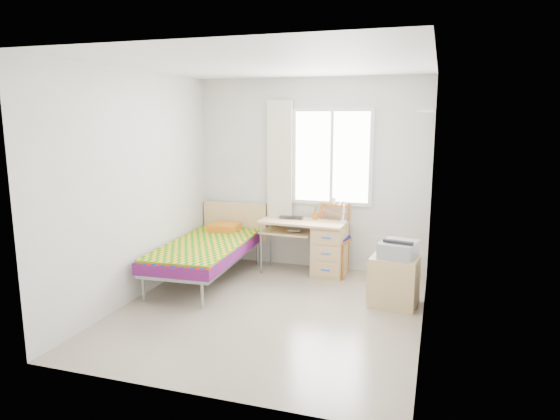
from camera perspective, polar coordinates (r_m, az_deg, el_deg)
The scene contains 17 objects.
floor at distance 5.55m, azimuth -1.22°, elevation -11.44°, with size 3.50×3.50×0.00m, color #BCAD93.
ceiling at distance 5.17m, azimuth -1.33°, elevation 16.34°, with size 3.50×3.50×0.00m, color white.
wall_back at distance 6.87m, azimuth 3.50°, elevation 4.06°, with size 3.20×3.20×0.00m, color silver.
wall_left at distance 5.92m, azimuth -16.11°, elevation 2.59°, with size 3.50×3.50×0.00m, color silver.
wall_right at distance 4.93m, azimuth 16.62°, elevation 1.00°, with size 3.50×3.50×0.00m, color silver.
window at distance 6.75m, azimuth 5.95°, elevation 6.05°, with size 1.10×0.04×1.30m.
curtain at distance 6.90m, azimuth -0.03°, elevation 5.37°, with size 0.35×0.05×1.70m, color #EDE9C4.
floating_shelf at distance 6.26m, azimuth 16.33°, elevation 10.81°, with size 0.20×0.32×0.03m, color white.
bed at distance 6.52m, azimuth -8.16°, elevation -4.30°, with size 1.01×2.02×0.86m.
desk at distance 6.67m, azimuth 5.14°, elevation -4.13°, with size 1.17×0.59×0.71m.
chair at distance 6.67m, azimuth 6.09°, elevation -2.82°, with size 0.48×0.48×0.96m.
cabinet at distance 5.78m, azimuth 12.92°, elevation -7.87°, with size 0.57×0.51×0.56m.
printer at distance 5.66m, azimuth 13.41°, elevation -4.34°, with size 0.45×0.49×0.18m.
laptop at distance 6.76m, azimuth 1.19°, elevation -0.95°, with size 0.33×0.21×0.03m, color black.
pen_cup at distance 6.78m, azimuth 4.07°, elevation -0.65°, with size 0.08×0.08×0.10m, color orange.
task_lamp at distance 6.43m, azimuth 6.60°, elevation 0.28°, with size 0.21×0.30×0.36m.
book at distance 6.74m, azimuth 1.10°, elevation -2.18°, with size 0.17×0.23×0.02m, color gray.
Camera 1 is at (1.68, -4.86, 2.09)m, focal length 32.00 mm.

